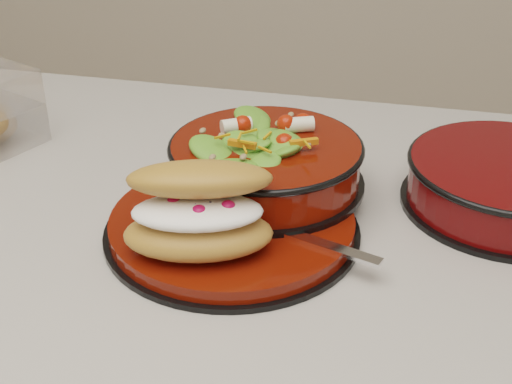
% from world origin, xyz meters
% --- Properties ---
extents(dinner_plate, '(0.26, 0.26, 0.02)m').
position_xyz_m(dinner_plate, '(-0.04, -0.01, 0.91)').
color(dinner_plate, black).
rests_on(dinner_plate, island_counter).
extents(salad_bowl, '(0.21, 0.21, 0.09)m').
position_xyz_m(salad_bowl, '(-0.02, 0.06, 0.95)').
color(salad_bowl, black).
rests_on(salad_bowl, dinner_plate).
extents(croissant, '(0.15, 0.12, 0.08)m').
position_xyz_m(croissant, '(-0.05, -0.07, 0.96)').
color(croissant, '#BA8439').
rests_on(croissant, dinner_plate).
extents(fork, '(0.18, 0.07, 0.00)m').
position_xyz_m(fork, '(0.02, -0.03, 0.92)').
color(fork, silver).
rests_on(fork, dinner_plate).
extents(extra_bowl, '(0.22, 0.22, 0.05)m').
position_xyz_m(extra_bowl, '(0.23, 0.11, 0.93)').
color(extra_bowl, black).
rests_on(extra_bowl, island_counter).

